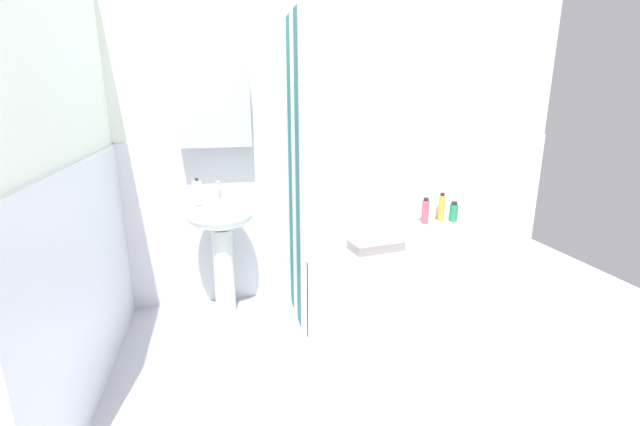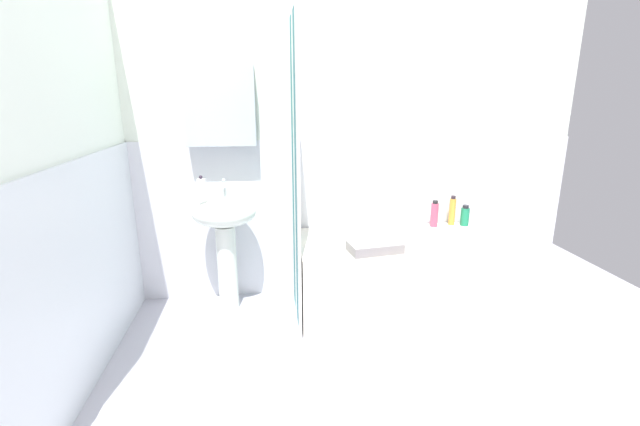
% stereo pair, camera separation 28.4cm
% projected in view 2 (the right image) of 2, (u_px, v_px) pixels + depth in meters
% --- Properties ---
extents(ground_plane, '(4.80, 5.60, 0.04)m').
position_uv_depth(ground_plane, '(382.00, 391.00, 2.31)').
color(ground_plane, '#ACACB8').
extents(wall_back_tiled, '(3.60, 0.18, 2.40)m').
position_uv_depth(wall_back_tiled, '(336.00, 147.00, 3.21)').
color(wall_back_tiled, silver).
rests_on(wall_back_tiled, ground_plane).
extents(wall_left_tiled, '(0.07, 1.81, 2.40)m').
position_uv_depth(wall_left_tiled, '(67.00, 178.00, 2.15)').
color(wall_left_tiled, silver).
rests_on(wall_left_tiled, ground_plane).
extents(sink, '(0.44, 0.34, 0.82)m').
position_uv_depth(sink, '(225.00, 229.00, 3.02)').
color(sink, silver).
rests_on(sink, ground_plane).
extents(faucet, '(0.03, 0.12, 0.12)m').
position_uv_depth(faucet, '(224.00, 188.00, 3.03)').
color(faucet, silver).
rests_on(faucet, sink).
extents(soap_dispenser, '(0.06, 0.06, 0.17)m').
position_uv_depth(soap_dispenser, '(202.00, 189.00, 2.90)').
color(soap_dispenser, white).
rests_on(soap_dispenser, sink).
extents(bathtub, '(1.42, 0.69, 0.53)m').
position_uv_depth(bathtub, '(397.00, 274.00, 3.11)').
color(bathtub, silver).
rests_on(bathtub, ground_plane).
extents(shower_curtain, '(0.01, 0.69, 2.00)m').
position_uv_depth(shower_curtain, '(295.00, 176.00, 2.83)').
color(shower_curtain, white).
rests_on(shower_curtain, ground_plane).
extents(lotion_bottle, '(0.07, 0.07, 0.16)m').
position_uv_depth(lotion_bottle, '(465.00, 216.00, 3.34)').
color(lotion_bottle, '#1C7F56').
rests_on(lotion_bottle, bathtub).
extents(body_wash_bottle, '(0.05, 0.05, 0.23)m').
position_uv_depth(body_wash_bottle, '(452.00, 211.00, 3.35)').
color(body_wash_bottle, gold).
rests_on(body_wash_bottle, bathtub).
extents(shampoo_bottle, '(0.06, 0.06, 0.21)m').
position_uv_depth(shampoo_bottle, '(434.00, 214.00, 3.31)').
color(shampoo_bottle, '#C94564').
rests_on(shampoo_bottle, bathtub).
extents(towel_folded, '(0.36, 0.24, 0.06)m').
position_uv_depth(towel_folded, '(375.00, 247.00, 2.79)').
color(towel_folded, gray).
rests_on(towel_folded, bathtub).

